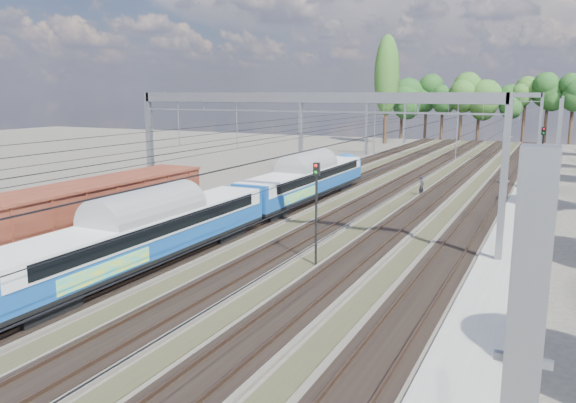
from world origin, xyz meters
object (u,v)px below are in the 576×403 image
at_px(signal_far, 542,151).
at_px(signal_near, 316,201).
at_px(emu_train, 140,227).
at_px(worker, 422,186).
at_px(freight_boxcar, 98,212).

bearing_deg(signal_far, signal_near, -90.40).
distance_m(emu_train, worker, 29.03).
bearing_deg(freight_boxcar, emu_train, -21.31).
distance_m(freight_boxcar, signal_far, 40.09).
bearing_deg(worker, freight_boxcar, 164.67).
xyz_separation_m(emu_train, signal_far, (17.03, 35.55, 1.28)).
height_order(freight_boxcar, signal_near, signal_near).
bearing_deg(signal_far, freight_boxcar, -105.30).
bearing_deg(emu_train, signal_near, 34.42).
relative_size(emu_train, worker, 33.98).
height_order(emu_train, signal_far, signal_far).
bearing_deg(emu_train, freight_boxcar, 158.69).
relative_size(freight_boxcar, signal_far, 2.63).
height_order(emu_train, worker, emu_train).
distance_m(emu_train, freight_boxcar, 4.83).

